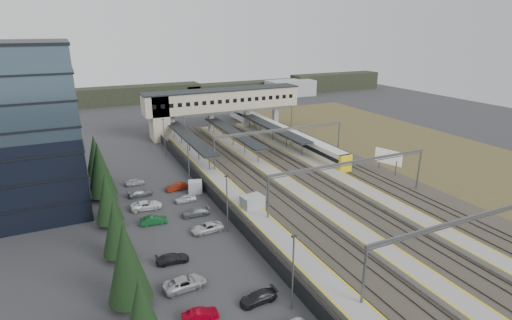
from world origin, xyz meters
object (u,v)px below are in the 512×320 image
relay_cabin_near (252,204)px  billboard (388,158)px  footbridge (213,103)px  relay_cabin_far (195,187)px  train (277,131)px

relay_cabin_near → billboard: 30.33m
footbridge → billboard: (19.73, -41.42, -4.99)m
billboard → relay_cabin_near: bearing=-171.4°
relay_cabin_far → footbridge: 39.19m
footbridge → train: (12.30, -11.47, -6.05)m
relay_cabin_far → footbridge: size_ratio=0.07×
relay_cabin_far → footbridge: bearing=66.0°
relay_cabin_far → train: bearing=40.4°
relay_cabin_far → train: 36.72m
relay_cabin_near → train: bearing=56.9°
footbridge → train: bearing=-43.0°
relay_cabin_near → relay_cabin_far: bearing=117.1°
footbridge → relay_cabin_far: bearing=-114.0°
train → relay_cabin_far: bearing=-139.6°
train → billboard: (7.44, -29.95, 1.06)m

